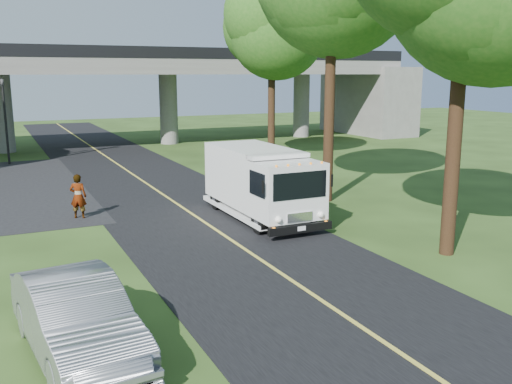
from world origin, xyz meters
TOP-DOWN VIEW (x-y plane):
  - ground at (0.00, 0.00)m, footprint 120.00×120.00m
  - road at (0.00, 10.00)m, footprint 7.00×90.00m
  - lane_line at (0.00, 10.00)m, footprint 0.12×90.00m
  - overpass at (0.00, 32.00)m, footprint 54.00×10.00m
  - traffic_signal at (-6.00, 26.00)m, footprint 0.18×0.22m
  - tree_right_far at (9.21, 19.84)m, footprint 5.77×5.67m
  - step_van at (2.20, 7.47)m, footprint 2.40×6.41m
  - silver_sedan at (-5.81, -0.83)m, footprint 2.23×4.98m
  - pedestrian at (-4.13, 10.42)m, footprint 0.75×0.65m

SIDE VIEW (x-z plane):
  - ground at x=0.00m, z-range 0.00..0.00m
  - road at x=0.00m, z-range 0.00..0.02m
  - lane_line at x=0.00m, z-range 0.03..0.03m
  - silver_sedan at x=-5.81m, z-range 0.00..1.59m
  - pedestrian at x=-4.13m, z-range 0.00..1.73m
  - step_van at x=2.20m, z-range 0.12..2.81m
  - traffic_signal at x=-6.00m, z-range 0.60..5.80m
  - overpass at x=0.00m, z-range 0.91..8.21m
  - tree_right_far at x=9.21m, z-range 2.81..13.80m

